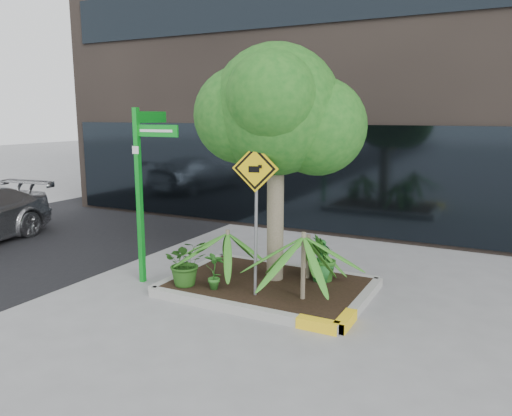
% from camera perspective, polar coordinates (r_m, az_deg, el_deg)
% --- Properties ---
extents(ground, '(80.00, 80.00, 0.00)m').
position_cam_1_polar(ground, '(8.40, -0.75, -9.83)').
color(ground, gray).
rests_on(ground, ground).
extents(planter, '(3.35, 2.36, 0.15)m').
position_cam_1_polar(planter, '(8.50, 1.52, -8.87)').
color(planter, '#9E9E99').
rests_on(planter, ground).
extents(tree, '(2.75, 2.44, 4.12)m').
position_cam_1_polar(tree, '(8.26, 2.34, 11.11)').
color(tree, gray).
rests_on(tree, ground).
extents(palm_front, '(1.18, 1.18, 1.31)m').
position_cam_1_polar(palm_front, '(7.55, 5.48, -3.28)').
color(palm_front, gray).
rests_on(palm_front, ground).
extents(palm_left, '(0.98, 0.98, 1.09)m').
position_cam_1_polar(palm_left, '(8.44, -3.26, -2.89)').
color(palm_left, gray).
rests_on(palm_left, ground).
extents(palm_back, '(0.87, 0.87, 0.97)m').
position_cam_1_polar(palm_back, '(8.57, 6.03, -3.39)').
color(palm_back, gray).
rests_on(palm_back, ground).
extents(shrub_a, '(1.00, 1.00, 0.78)m').
position_cam_1_polar(shrub_a, '(8.35, -8.00, -6.15)').
color(shrub_a, '#224F16').
rests_on(shrub_a, planter).
extents(shrub_b, '(0.60, 0.60, 0.76)m').
position_cam_1_polar(shrub_b, '(8.55, 7.56, -5.81)').
color(shrub_b, '#1D6324').
rests_on(shrub_b, planter).
extents(shrub_c, '(0.37, 0.37, 0.64)m').
position_cam_1_polar(shrub_c, '(8.13, -4.76, -7.10)').
color(shrub_c, '#296D21').
rests_on(shrub_c, planter).
extents(shrub_d, '(0.50, 0.50, 0.83)m').
position_cam_1_polar(shrub_d, '(8.50, 7.83, -5.67)').
color(shrub_d, '#29671D').
rests_on(shrub_d, planter).
extents(street_sign_post, '(0.91, 0.89, 3.06)m').
position_cam_1_polar(street_sign_post, '(8.83, -12.74, 3.55)').
color(street_sign_post, '#0D9620').
rests_on(street_sign_post, ground).
extents(cattle_sign, '(0.71, 0.19, 2.35)m').
position_cam_1_polar(cattle_sign, '(7.58, -0.05, 1.53)').
color(cattle_sign, slate).
rests_on(cattle_sign, ground).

